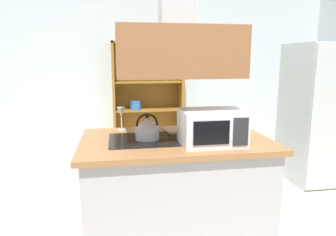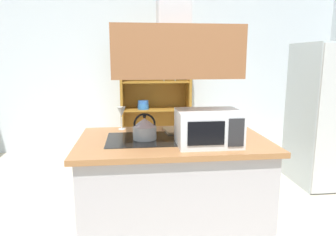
{
  "view_description": "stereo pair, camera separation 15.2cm",
  "coord_description": "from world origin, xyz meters",
  "px_view_note": "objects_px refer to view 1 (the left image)",
  "views": [
    {
      "loc": [
        -0.61,
        -2.22,
        1.54
      ],
      "look_at": [
        -0.15,
        0.51,
        1.0
      ],
      "focal_mm": 33.3,
      "sensor_mm": 36.0,
      "label": 1
    },
    {
      "loc": [
        -0.46,
        -2.24,
        1.54
      ],
      "look_at": [
        -0.15,
        0.51,
        1.0
      ],
      "focal_mm": 33.3,
      "sensor_mm": 36.0,
      "label": 2
    }
  ],
  "objects_px": {
    "dish_cabinet": "(147,105)",
    "cutting_board": "(184,129)",
    "kettle": "(147,129)",
    "microwave": "(212,127)",
    "refrigerator": "(325,113)",
    "wine_glass_on_counter": "(121,113)"
  },
  "relations": [
    {
      "from": "kettle",
      "to": "microwave",
      "type": "relative_size",
      "value": 0.45
    },
    {
      "from": "wine_glass_on_counter",
      "to": "microwave",
      "type": "bearing_deg",
      "value": -41.71
    },
    {
      "from": "refrigerator",
      "to": "microwave",
      "type": "height_order",
      "value": "refrigerator"
    },
    {
      "from": "kettle",
      "to": "wine_glass_on_counter",
      "type": "relative_size",
      "value": 1.01
    },
    {
      "from": "refrigerator",
      "to": "microwave",
      "type": "distance_m",
      "value": 2.28
    },
    {
      "from": "refrigerator",
      "to": "wine_glass_on_counter",
      "type": "height_order",
      "value": "refrigerator"
    },
    {
      "from": "cutting_board",
      "to": "wine_glass_on_counter",
      "type": "bearing_deg",
      "value": 168.52
    },
    {
      "from": "dish_cabinet",
      "to": "cutting_board",
      "type": "relative_size",
      "value": 5.25
    },
    {
      "from": "microwave",
      "to": "cutting_board",
      "type": "bearing_deg",
      "value": 102.69
    },
    {
      "from": "dish_cabinet",
      "to": "cutting_board",
      "type": "height_order",
      "value": "dish_cabinet"
    },
    {
      "from": "refrigerator",
      "to": "dish_cabinet",
      "type": "relative_size",
      "value": 0.96
    },
    {
      "from": "kettle",
      "to": "wine_glass_on_counter",
      "type": "distance_m",
      "value": 0.42
    },
    {
      "from": "microwave",
      "to": "wine_glass_on_counter",
      "type": "bearing_deg",
      "value": 138.29
    },
    {
      "from": "dish_cabinet",
      "to": "kettle",
      "type": "distance_m",
      "value": 2.65
    },
    {
      "from": "microwave",
      "to": "wine_glass_on_counter",
      "type": "height_order",
      "value": "microwave"
    },
    {
      "from": "dish_cabinet",
      "to": "cutting_board",
      "type": "bearing_deg",
      "value": -87.95
    },
    {
      "from": "cutting_board",
      "to": "wine_glass_on_counter",
      "type": "xyz_separation_m",
      "value": [
        -0.55,
        0.11,
        0.14
      ]
    },
    {
      "from": "microwave",
      "to": "wine_glass_on_counter",
      "type": "distance_m",
      "value": 0.87
    },
    {
      "from": "dish_cabinet",
      "to": "microwave",
      "type": "bearing_deg",
      "value": -86.16
    },
    {
      "from": "dish_cabinet",
      "to": "kettle",
      "type": "height_order",
      "value": "dish_cabinet"
    },
    {
      "from": "dish_cabinet",
      "to": "microwave",
      "type": "xyz_separation_m",
      "value": [
        0.19,
        -2.84,
        0.24
      ]
    },
    {
      "from": "refrigerator",
      "to": "kettle",
      "type": "bearing_deg",
      "value": -155.5
    }
  ]
}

